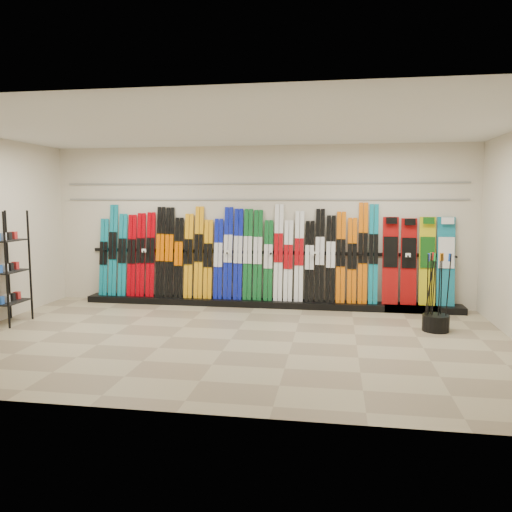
# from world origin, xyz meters

# --- Properties ---
(floor) EXTENTS (8.00, 8.00, 0.00)m
(floor) POSITION_xyz_m (0.00, 0.00, 0.00)
(floor) COLOR #86755C
(floor) RESTS_ON ground
(back_wall) EXTENTS (8.00, 0.00, 8.00)m
(back_wall) POSITION_xyz_m (0.00, 2.50, 1.50)
(back_wall) COLOR beige
(back_wall) RESTS_ON floor
(ceiling) EXTENTS (8.00, 8.00, 0.00)m
(ceiling) POSITION_xyz_m (0.00, 0.00, 3.00)
(ceiling) COLOR silver
(ceiling) RESTS_ON back_wall
(ski_rack_base) EXTENTS (8.00, 0.40, 0.12)m
(ski_rack_base) POSITION_xyz_m (0.22, 2.28, 0.06)
(ski_rack_base) COLOR black
(ski_rack_base) RESTS_ON floor
(skis) EXTENTS (5.37, 0.27, 1.83)m
(skis) POSITION_xyz_m (-0.44, 2.34, 0.94)
(skis) COLOR #0E7B90
(skis) RESTS_ON ski_rack_base
(snowboards) EXTENTS (1.25, 0.24, 1.57)m
(snowboards) POSITION_xyz_m (2.94, 2.36, 0.90)
(snowboards) COLOR #990C0C
(snowboards) RESTS_ON ski_rack_base
(accessory_rack) EXTENTS (0.40, 0.60, 1.82)m
(accessory_rack) POSITION_xyz_m (-3.75, 0.37, 0.91)
(accessory_rack) COLOR black
(accessory_rack) RESTS_ON floor
(pole_bin) EXTENTS (0.40, 0.40, 0.25)m
(pole_bin) POSITION_xyz_m (3.00, 0.95, 0.12)
(pole_bin) COLOR black
(pole_bin) RESTS_ON floor
(ski_poles) EXTENTS (0.37, 0.31, 1.18)m
(ski_poles) POSITION_xyz_m (2.97, 0.97, 0.61)
(ski_poles) COLOR black
(ski_poles) RESTS_ON pole_bin
(slatwall_rail_0) EXTENTS (7.60, 0.02, 0.03)m
(slatwall_rail_0) POSITION_xyz_m (0.00, 2.48, 2.00)
(slatwall_rail_0) COLOR gray
(slatwall_rail_0) RESTS_ON back_wall
(slatwall_rail_1) EXTENTS (7.60, 0.02, 0.03)m
(slatwall_rail_1) POSITION_xyz_m (0.00, 2.48, 2.30)
(slatwall_rail_1) COLOR gray
(slatwall_rail_1) RESTS_ON back_wall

